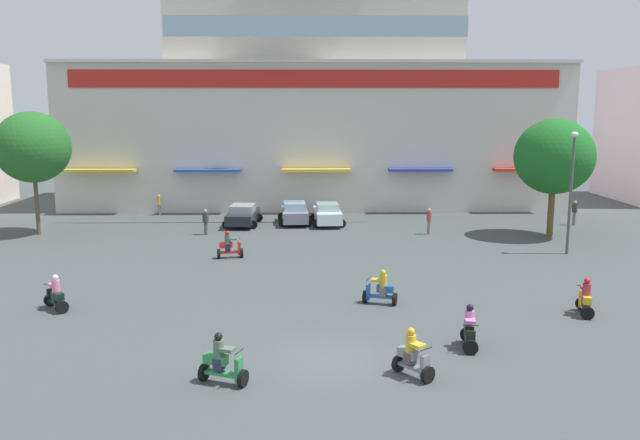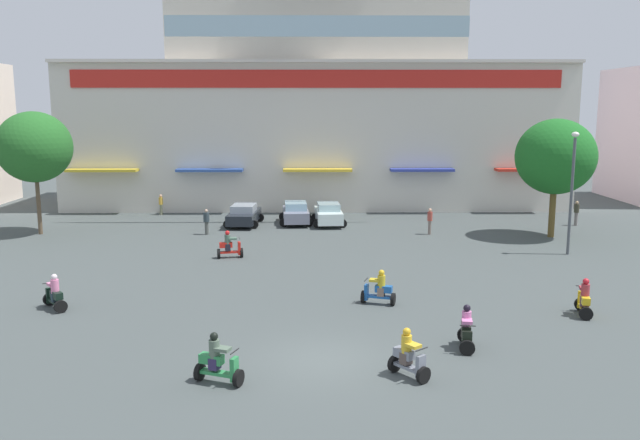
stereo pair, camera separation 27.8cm
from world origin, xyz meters
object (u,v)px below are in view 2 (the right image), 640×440
at_px(scooter_rider_2, 379,290).
at_px(scooter_rider_3, 230,246).
at_px(pedestrian_0, 576,212).
at_px(scooter_rider_5, 466,331).
at_px(parked_car_2, 328,214).
at_px(pedestrian_3, 161,203).
at_px(scooter_rider_6, 218,362).
at_px(streetlamp_near, 572,184).
at_px(parked_car_0, 244,215).
at_px(pedestrian_1, 206,220).
at_px(plaza_tree_1, 556,157).
at_px(scooter_rider_1, 409,357).
at_px(scooter_rider_4, 584,300).
at_px(plaza_tree_0, 34,147).
at_px(pedestrian_2, 430,219).
at_px(scooter_rider_0, 55,295).
at_px(parked_car_1, 296,213).

height_order(scooter_rider_2, scooter_rider_3, scooter_rider_3).
xyz_separation_m(scooter_rider_3, pedestrian_0, (22.85, 9.57, 0.34)).
bearing_deg(scooter_rider_5, parked_car_2, 99.81).
bearing_deg(pedestrian_3, scooter_rider_3, -64.06).
xyz_separation_m(scooter_rider_6, streetlamp_near, (17.09, 16.99, 3.31)).
bearing_deg(pedestrian_3, parked_car_0, -33.23).
bearing_deg(pedestrian_1, pedestrian_0, 6.74).
relative_size(plaza_tree_1, pedestrian_0, 4.32).
distance_m(scooter_rider_1, pedestrian_3, 33.72).
height_order(parked_car_0, scooter_rider_6, scooter_rider_6).
xyz_separation_m(parked_car_0, scooter_rider_6, (1.94, -26.38, -0.09)).
relative_size(plaza_tree_1, parked_car_2, 1.78).
distance_m(scooter_rider_4, pedestrian_3, 33.18).
relative_size(scooter_rider_6, pedestrian_1, 0.95).
xyz_separation_m(parked_car_2, pedestrian_1, (-7.95, -3.46, 0.16)).
height_order(pedestrian_1, streetlamp_near, streetlamp_near).
bearing_deg(plaza_tree_0, pedestrian_0, 4.25).
bearing_deg(streetlamp_near, pedestrian_3, 151.81).
xyz_separation_m(scooter_rider_3, pedestrian_1, (-2.31, 6.60, 0.30)).
bearing_deg(scooter_rider_6, scooter_rider_4, 24.69).
height_order(parked_car_2, pedestrian_3, pedestrian_3).
distance_m(pedestrian_2, pedestrian_3, 20.73).
height_order(parked_car_2, scooter_rider_4, scooter_rider_4).
bearing_deg(plaza_tree_1, scooter_rider_4, -105.77).
height_order(parked_car_2, pedestrian_2, pedestrian_2).
relative_size(plaza_tree_0, parked_car_0, 1.71).
bearing_deg(pedestrian_0, scooter_rider_6, -129.20).
distance_m(parked_car_2, scooter_rider_3, 11.53).
distance_m(scooter_rider_1, scooter_rider_3, 17.63).
distance_m(scooter_rider_3, scooter_rider_6, 16.45).
height_order(scooter_rider_3, pedestrian_1, pedestrian_1).
height_order(plaza_tree_1, pedestrian_1, plaza_tree_1).
height_order(plaza_tree_1, parked_car_2, plaza_tree_1).
distance_m(scooter_rider_0, streetlamp_near, 26.80).
relative_size(scooter_rider_2, scooter_rider_5, 0.98).
relative_size(parked_car_0, streetlamp_near, 0.68).
height_order(scooter_rider_3, pedestrian_3, pedestrian_3).
bearing_deg(scooter_rider_3, scooter_rider_4, -33.73).
height_order(pedestrian_0, pedestrian_1, pedestrian_0).
bearing_deg(plaza_tree_1, pedestrian_3, 161.57).
height_order(pedestrian_0, pedestrian_2, pedestrian_0).
distance_m(pedestrian_0, streetlamp_near, 10.27).
xyz_separation_m(scooter_rider_0, scooter_rider_6, (7.65, -7.27, 0.05)).
relative_size(scooter_rider_4, scooter_rider_5, 1.02).
bearing_deg(pedestrian_3, pedestrian_1, -58.98).
bearing_deg(plaza_tree_0, parked_car_0, 13.59).
xyz_separation_m(plaza_tree_1, streetlamp_near, (-0.86, -4.95, -1.10)).
height_order(scooter_rider_3, scooter_rider_4, scooter_rider_4).
height_order(parked_car_1, scooter_rider_3, parked_car_1).
bearing_deg(scooter_rider_3, scooter_rider_5, -54.44).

